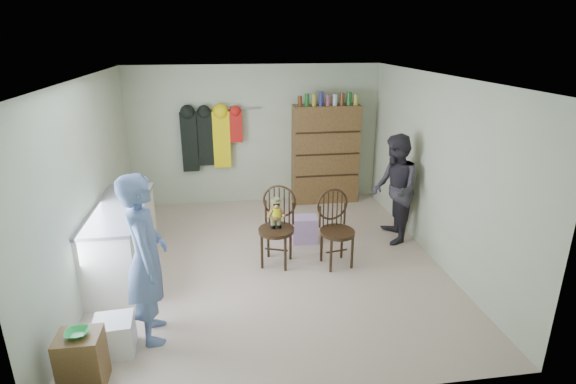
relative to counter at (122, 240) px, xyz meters
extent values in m
plane|color=beige|center=(1.95, 0.00, -0.47)|extent=(5.00, 5.00, 0.00)
plane|color=beige|center=(1.95, 2.50, 0.78)|extent=(4.50, 0.00, 4.50)
plane|color=beige|center=(-0.30, 0.00, 0.78)|extent=(0.00, 5.00, 5.00)
plane|color=beige|center=(4.20, 0.00, 0.78)|extent=(0.00, 5.00, 5.00)
plane|color=white|center=(1.95, 0.00, 2.03)|extent=(5.00, 5.00, 0.00)
cube|color=silver|center=(0.00, 0.00, -0.02)|extent=(0.60, 1.80, 0.90)
cube|color=slate|center=(0.00, 0.00, 0.45)|extent=(0.64, 1.86, 0.04)
cylinder|color=#99999E|center=(0.31, -0.45, 0.07)|extent=(0.02, 0.02, 0.14)
cylinder|color=#99999E|center=(0.31, 0.45, 0.07)|extent=(0.02, 0.02, 0.14)
cube|color=brown|center=(0.03, -2.05, -0.20)|extent=(0.37, 0.32, 0.53)
imported|color=green|center=(0.03, -2.05, 0.09)|extent=(0.20, 0.20, 0.05)
cube|color=white|center=(0.20, -1.60, -0.29)|extent=(0.40, 0.38, 0.35)
cylinder|color=#322011|center=(2.00, -0.05, 0.03)|extent=(0.62, 0.62, 0.05)
cylinder|color=#322011|center=(1.80, -0.14, -0.23)|extent=(0.04, 0.04, 0.48)
cylinder|color=#322011|center=(2.10, -0.26, -0.23)|extent=(0.04, 0.04, 0.48)
cylinder|color=#322011|center=(1.91, 0.17, -0.23)|extent=(0.04, 0.04, 0.48)
cylinder|color=#322011|center=(2.21, 0.05, -0.23)|extent=(0.04, 0.04, 0.48)
torus|color=#322011|center=(2.07, 0.13, 0.38)|extent=(0.45, 0.19, 0.47)
cylinder|color=#322011|center=(1.89, 0.19, 0.22)|extent=(0.03, 0.03, 0.32)
cylinder|color=#322011|center=(2.25, 0.05, 0.22)|extent=(0.03, 0.03, 0.32)
cylinder|color=yellow|center=(2.00, -0.03, 0.28)|extent=(0.13, 0.13, 0.13)
cylinder|color=#475128|center=(2.00, -0.03, 0.15)|extent=(0.08, 0.08, 0.19)
sphere|color=#9E7042|center=(2.00, -0.03, 0.40)|extent=(0.12, 0.12, 0.12)
cylinder|color=#475128|center=(2.00, -0.03, 0.46)|extent=(0.11, 0.11, 0.04)
cube|color=black|center=(2.00, -0.08, 0.41)|extent=(0.09, 0.01, 0.02)
cylinder|color=#322011|center=(2.81, -0.19, 0.01)|extent=(0.54, 0.54, 0.05)
cylinder|color=#322011|center=(2.69, -0.37, -0.24)|extent=(0.04, 0.04, 0.46)
cylinder|color=#322011|center=(2.99, -0.32, -0.24)|extent=(0.04, 0.04, 0.46)
cylinder|color=#322011|center=(2.63, -0.06, -0.24)|extent=(0.04, 0.04, 0.46)
cylinder|color=#322011|center=(2.93, 0.00, -0.24)|extent=(0.04, 0.04, 0.46)
torus|color=#322011|center=(2.78, -0.01, 0.35)|extent=(0.45, 0.11, 0.45)
cylinder|color=#322011|center=(2.60, -0.06, 0.19)|extent=(0.03, 0.03, 0.31)
cylinder|color=#322011|center=(2.96, 0.01, 0.19)|extent=(0.03, 0.03, 0.31)
cube|color=pink|center=(2.51, 0.60, -0.27)|extent=(0.39, 0.31, 0.40)
imported|color=#566C9E|center=(0.55, -1.39, 0.42)|extent=(0.53, 0.71, 1.78)
imported|color=#2D2B33|center=(3.83, 0.46, 0.35)|extent=(0.73, 0.88, 1.64)
cube|color=brown|center=(3.20, 2.30, 0.43)|extent=(1.20, 0.38, 1.80)
cube|color=#322011|center=(3.20, 2.11, 0.08)|extent=(1.16, 0.02, 0.03)
cube|color=#322011|center=(3.20, 2.11, 0.48)|extent=(1.16, 0.02, 0.03)
cube|color=#322011|center=(3.20, 2.11, 0.88)|extent=(1.16, 0.02, 0.03)
cylinder|color=#592D14|center=(2.70, 2.20, 1.42)|extent=(0.07, 0.07, 0.18)
cylinder|color=#19591E|center=(2.82, 2.20, 1.44)|extent=(0.08, 0.08, 0.22)
cylinder|color=#A59933|center=(2.95, 2.20, 1.43)|extent=(0.08, 0.08, 0.21)
cylinder|color=navy|center=(3.07, 2.20, 1.45)|extent=(0.08, 0.08, 0.25)
cylinder|color=#8C3F59|center=(3.20, 2.20, 1.42)|extent=(0.07, 0.07, 0.18)
cylinder|color=#B2B2B7|center=(3.32, 2.20, 1.43)|extent=(0.08, 0.08, 0.20)
cylinder|color=#592D14|center=(3.45, 2.20, 1.44)|extent=(0.08, 0.08, 0.22)
cylinder|color=#19591E|center=(3.57, 2.20, 1.44)|extent=(0.09, 0.09, 0.23)
cylinder|color=#A59933|center=(3.70, 2.20, 1.42)|extent=(0.09, 0.09, 0.19)
cylinder|color=#99999E|center=(1.55, 2.44, 1.28)|extent=(1.00, 0.02, 0.02)
cube|color=black|center=(0.77, 2.38, 0.72)|extent=(0.28, 0.10, 1.05)
cube|color=black|center=(1.05, 2.38, 0.77)|extent=(0.26, 0.10, 0.95)
cube|color=yellow|center=(1.33, 2.38, 0.75)|extent=(0.30, 0.10, 1.00)
cube|color=red|center=(1.59, 2.38, 0.97)|extent=(0.22, 0.10, 0.55)
camera|label=1|loc=(1.36, -5.52, 2.51)|focal=28.00mm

